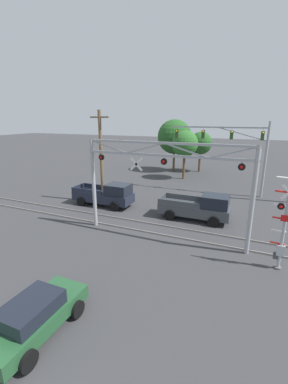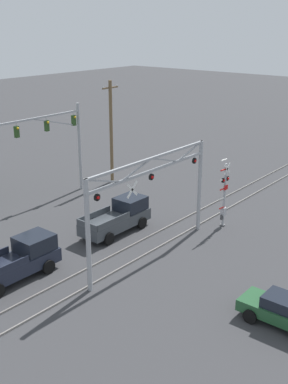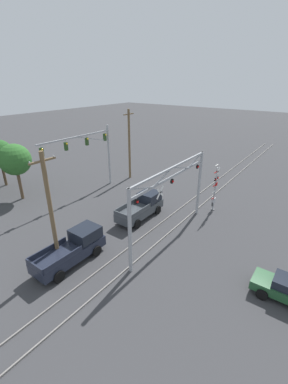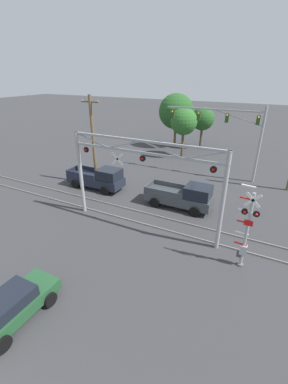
% 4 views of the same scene
% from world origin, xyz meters
% --- Properties ---
extents(rail_track_near, '(80.00, 0.08, 0.10)m').
position_xyz_m(rail_track_near, '(0.00, 13.49, 0.05)').
color(rail_track_near, gray).
rests_on(rail_track_near, ground_plane).
extents(rail_track_far, '(80.00, 0.08, 0.10)m').
position_xyz_m(rail_track_far, '(0.00, 14.93, 0.05)').
color(rail_track_far, gray).
rests_on(rail_track_far, ground_plane).
extents(crossing_gantry, '(10.39, 0.28, 6.10)m').
position_xyz_m(crossing_gantry, '(-0.01, 13.21, 4.08)').
color(crossing_gantry, '#9EA0A5').
rests_on(crossing_gantry, ground_plane).
extents(crossing_signal_mast, '(1.10, 0.35, 4.80)m').
position_xyz_m(crossing_signal_mast, '(6.58, 12.21, 2.10)').
color(crossing_signal_mast, '#9EA0A5').
rests_on(crossing_signal_mast, ground_plane).
extents(traffic_signal_span, '(9.30, 0.39, 7.15)m').
position_xyz_m(traffic_signal_span, '(3.45, 25.37, 4.96)').
color(traffic_signal_span, '#9EA0A5').
rests_on(traffic_signal_span, ground_plane).
extents(pickup_truck_lead, '(5.24, 2.10, 2.06)m').
position_xyz_m(pickup_truck_lead, '(1.50, 17.14, 0.99)').
color(pickup_truck_lead, '#3D4247').
rests_on(pickup_truck_lead, ground_plane).
extents(pickup_truck_following, '(5.34, 2.10, 2.06)m').
position_xyz_m(pickup_truck_following, '(-6.58, 17.20, 0.99)').
color(pickup_truck_following, '#1E2333').
rests_on(pickup_truck_following, ground_plane).
extents(utility_pole_left, '(1.80, 0.28, 8.09)m').
position_xyz_m(utility_pole_left, '(-7.40, 17.92, 4.19)').
color(utility_pole_left, brown).
rests_on(utility_pole_left, ground_plane).
extents(utility_pole_right, '(1.80, 0.28, 8.70)m').
position_xyz_m(utility_pole_right, '(8.90, 24.67, 4.50)').
color(utility_pole_right, brown).
rests_on(utility_pole_right, ground_plane).
extents(background_tree_beyond_span, '(3.24, 3.24, 6.01)m').
position_xyz_m(background_tree_beyond_span, '(-3.11, 30.00, 4.37)').
color(background_tree_beyond_span, brown).
rests_on(background_tree_beyond_span, ground_plane).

